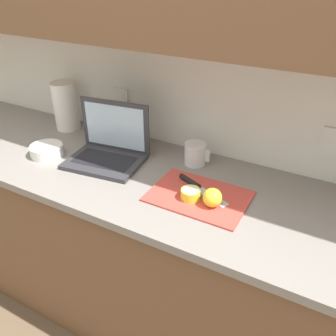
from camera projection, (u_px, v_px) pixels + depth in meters
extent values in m
plane|color=brown|center=(140.00, 308.00, 2.01)|extent=(12.00, 12.00, 0.00)
cube|color=white|center=(171.00, 62.00, 1.62)|extent=(5.20, 0.06, 2.60)
cube|color=white|center=(120.00, 100.00, 1.82)|extent=(0.09, 0.01, 0.12)
cube|color=white|center=(333.00, 143.00, 1.39)|extent=(0.09, 0.01, 0.12)
cube|color=brown|center=(137.00, 251.00, 1.79)|extent=(2.43, 0.61, 0.87)
cube|color=gray|center=(132.00, 175.00, 1.56)|extent=(2.51, 0.65, 0.03)
cube|color=#333338|center=(105.00, 161.00, 1.61)|extent=(0.36, 0.29, 0.02)
cube|color=black|center=(105.00, 159.00, 1.60)|extent=(0.29, 0.18, 0.00)
cube|color=#333338|center=(115.00, 126.00, 1.64)|extent=(0.34, 0.06, 0.24)
cube|color=silver|center=(115.00, 127.00, 1.63)|extent=(0.29, 0.04, 0.20)
cube|color=#D1473D|center=(199.00, 196.00, 1.39)|extent=(0.38, 0.27, 0.01)
cube|color=silver|center=(212.00, 197.00, 1.37)|extent=(0.15, 0.09, 0.00)
cylinder|color=black|center=(190.00, 181.00, 1.45)|extent=(0.11, 0.06, 0.02)
cylinder|color=yellow|center=(191.00, 194.00, 1.36)|extent=(0.08, 0.08, 0.04)
cylinder|color=#F4EAA3|center=(191.00, 190.00, 1.35)|extent=(0.07, 0.07, 0.00)
sphere|color=yellow|center=(212.00, 198.00, 1.31)|extent=(0.07, 0.07, 0.07)
cylinder|color=silver|center=(195.00, 154.00, 1.59)|extent=(0.10, 0.10, 0.10)
cube|color=silver|center=(207.00, 156.00, 1.56)|extent=(0.02, 0.01, 0.06)
cylinder|color=white|center=(47.00, 150.00, 1.67)|extent=(0.15, 0.15, 0.05)
cylinder|color=white|center=(66.00, 106.00, 1.88)|extent=(0.13, 0.13, 0.25)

